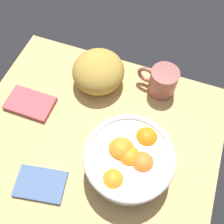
{
  "coord_description": "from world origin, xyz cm",
  "views": [
    {
      "loc": [
        15.16,
        -25.7,
        68.18
      ],
      "look_at": [
        3.22,
        6.97,
        5.0
      ],
      "focal_mm": 41.19,
      "sensor_mm": 36.0,
      "label": 1
    }
  ],
  "objects": [
    {
      "name": "napkin_folded",
      "position": [
        -7.8,
        -17.25,
        0.52
      ],
      "size": [
        14.18,
        10.6,
        1.03
      ],
      "primitive_type": "cube",
      "rotation": [
        0.0,
        0.0,
        0.18
      ],
      "color": "#4D6A96",
      "rests_on": "ground"
    },
    {
      "name": "napkin_spare",
      "position": [
        -22.18,
        3.43,
        0.73
      ],
      "size": [
        14.24,
        8.87,
        1.45
      ],
      "primitive_type": "cube",
      "rotation": [
        0.0,
        0.0,
        0.01
      ],
      "color": "#B65158",
      "rests_on": "ground"
    },
    {
      "name": "fruit_bowl",
      "position": [
        12.1,
        -4.85,
        6.15
      ],
      "size": [
        22.57,
        22.57,
        10.73
      ],
      "color": "white",
      "rests_on": "ground"
    },
    {
      "name": "ground_plane",
      "position": [
        0.0,
        0.0,
        -1.5
      ],
      "size": [
        71.12,
        59.42,
        3.0
      ],
      "primitive_type": "cube",
      "color": "tan"
    },
    {
      "name": "mug",
      "position": [
        13.7,
        22.49,
        4.47
      ],
      "size": [
        12.74,
        8.43,
        8.95
      ],
      "color": "#95524C",
      "rests_on": "ground"
    },
    {
      "name": "bread_loaf",
      "position": [
        -5.6,
        18.89,
        5.13
      ],
      "size": [
        18.23,
        18.62,
        10.25
      ],
      "primitive_type": "ellipsoid",
      "rotation": [
        0.0,
        0.0,
        4.85
      ],
      "color": "#B7933D",
      "rests_on": "ground"
    }
  ]
}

